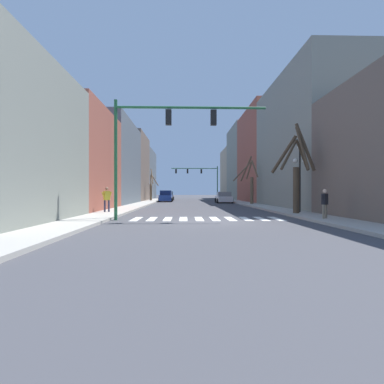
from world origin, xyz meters
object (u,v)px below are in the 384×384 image
car_parked_left_mid (224,198)px  car_parked_left_near (168,196)px  street_tree_left_near (151,187)px  street_lamp_right_corner (300,164)px  car_driving_away_lane (166,196)px  traffic_signal_far (200,174)px  street_tree_left_far (296,171)px  traffic_signal_near (161,132)px  pedestrian_crossing_street (107,197)px  pedestrian_on_right_sidewalk (325,201)px  street_tree_left_mid (250,182)px

car_parked_left_mid → car_parked_left_near: 14.73m
street_tree_left_near → car_parked_left_mid: bearing=-32.1°
street_lamp_right_corner → car_driving_away_lane: street_lamp_right_corner is taller
car_parked_left_near → car_driving_away_lane: size_ratio=0.88×
traffic_signal_far → street_tree_left_far: (4.36, -38.18, -1.92)m
traffic_signal_near → pedestrian_crossing_street: 7.16m
traffic_signal_near → traffic_signal_far: (4.32, 41.16, -0.02)m
pedestrian_on_right_sidewalk → traffic_signal_far: bearing=59.4°
street_tree_left_mid → car_parked_left_near: bearing=119.7°
car_driving_away_lane → street_tree_left_far: (10.23, -26.70, 2.15)m
car_driving_away_lane → pedestrian_on_right_sidewalk: size_ratio=3.08×
street_lamp_right_corner → car_parked_left_mid: bearing=97.4°
car_driving_away_lane → street_tree_left_far: size_ratio=0.81×
car_parked_left_mid → car_driving_away_lane: 9.74m
street_tree_left_mid → street_tree_left_near: bearing=134.8°
street_lamp_right_corner → street_tree_left_mid: size_ratio=0.85×
car_parked_left_near → street_tree_left_near: size_ratio=0.83×
traffic_signal_near → street_tree_left_far: bearing=18.9°
car_driving_away_lane → street_tree_left_mid: size_ratio=0.86×
traffic_signal_near → traffic_signal_far: traffic_signal_near is taller
traffic_signal_near → traffic_signal_far: bearing=84.0°
pedestrian_on_right_sidewalk → street_tree_left_mid: size_ratio=0.28×
street_tree_left_mid → traffic_signal_near: bearing=-116.3°
car_driving_away_lane → street_tree_left_far: street_tree_left_far is taller
car_parked_left_near → car_driving_away_lane: (0.04, -7.01, 0.06)m
street_lamp_right_corner → pedestrian_crossing_street: size_ratio=2.72×
car_parked_left_near → pedestrian_crossing_street: bearing=175.5°
pedestrian_on_right_sidewalk → street_tree_left_far: (-0.06, 3.89, 1.88)m
car_parked_left_mid → street_tree_left_far: (1.96, -21.55, 2.23)m
street_lamp_right_corner → car_parked_left_mid: size_ratio=1.14×
traffic_signal_far → street_tree_left_near: bearing=-129.8°
car_parked_left_near → pedestrian_on_right_sidewalk: 39.00m
traffic_signal_far → street_lamp_right_corner: traffic_signal_far is taller
pedestrian_on_right_sidewalk → pedestrian_crossing_street: pedestrian_crossing_street is taller
car_parked_left_mid → street_lamp_right_corner: bearing=-172.6°
street_tree_left_near → street_tree_left_far: bearing=-65.9°
car_driving_away_lane → street_tree_left_near: bearing=57.5°
pedestrian_crossing_street → traffic_signal_near: bearing=-84.4°
car_driving_away_lane → pedestrian_on_right_sidewalk: bearing=-161.4°
traffic_signal_far → pedestrian_crossing_street: bearing=-103.0°
traffic_signal_far → street_tree_left_mid: traffic_signal_far is taller
street_lamp_right_corner → street_tree_left_far: street_tree_left_far is taller
traffic_signal_near → pedestrian_on_right_sidewalk: 9.58m
pedestrian_on_right_sidewalk → car_driving_away_lane: bearing=72.0°
pedestrian_on_right_sidewalk → street_lamp_right_corner: bearing=46.3°
pedestrian_crossing_street → street_tree_left_far: (12.80, -1.55, 1.77)m
car_parked_left_near → street_tree_left_far: (10.27, -33.71, 2.21)m
car_parked_left_near → pedestrian_on_right_sidewalk: (10.33, -37.60, 0.33)m
car_parked_left_near → street_tree_left_mid: size_ratio=0.75×
car_parked_left_mid → car_parked_left_near: (-8.31, 12.16, 0.02)m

